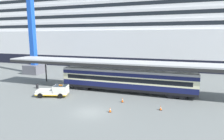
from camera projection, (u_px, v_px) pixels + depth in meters
name	position (u px, v px, depth m)	size (l,w,h in m)	color
ground_plane	(90.00, 112.00, 25.01)	(400.00, 400.00, 0.00)	slate
cruise_ship	(164.00, 23.00, 64.89)	(163.15, 26.17, 43.16)	black
platform_canopy	(127.00, 63.00, 33.37)	(47.25, 5.29, 5.50)	#B4B4B4
train_carriage	(126.00, 80.00, 33.50)	(23.60, 2.81, 4.11)	black
service_truck	(55.00, 91.00, 31.50)	(5.55, 3.35, 2.02)	silver
traffic_cone_near	(110.00, 110.00, 24.95)	(0.36, 0.36, 0.64)	black
traffic_cone_mid	(161.00, 108.00, 25.66)	(0.36, 0.36, 0.61)	black
traffic_cone_far	(122.00, 100.00, 28.74)	(0.36, 0.36, 0.73)	black
dockside_crane	(32.00, 6.00, 48.27)	(15.05, 4.40, 55.13)	#595960
quay_bollard	(37.00, 86.00, 36.46)	(0.48, 0.48, 0.96)	black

